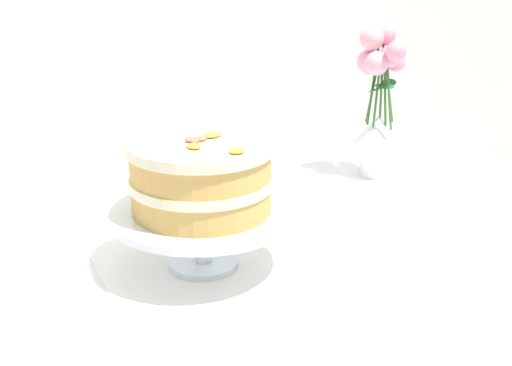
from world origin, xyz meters
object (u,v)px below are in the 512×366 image
(cake_stand, at_px, (202,220))
(layer_cake, at_px, (201,176))
(flower_vase, at_px, (379,104))
(dining_table, at_px, (295,290))

(cake_stand, relative_size, layer_cake, 1.28)
(cake_stand, bearing_deg, flower_vase, 21.52)
(cake_stand, height_order, flower_vase, flower_vase)
(layer_cake, distance_m, flower_vase, 0.57)
(cake_stand, distance_m, layer_cake, 0.07)
(layer_cake, bearing_deg, flower_vase, 21.53)
(dining_table, distance_m, cake_stand, 0.25)
(flower_vase, bearing_deg, layer_cake, -158.47)
(dining_table, xyz_separation_m, layer_cake, (-0.18, -0.00, 0.25))
(cake_stand, bearing_deg, dining_table, 0.03)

